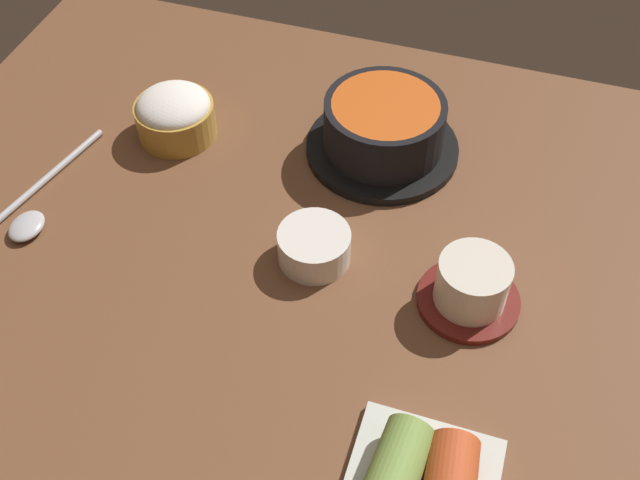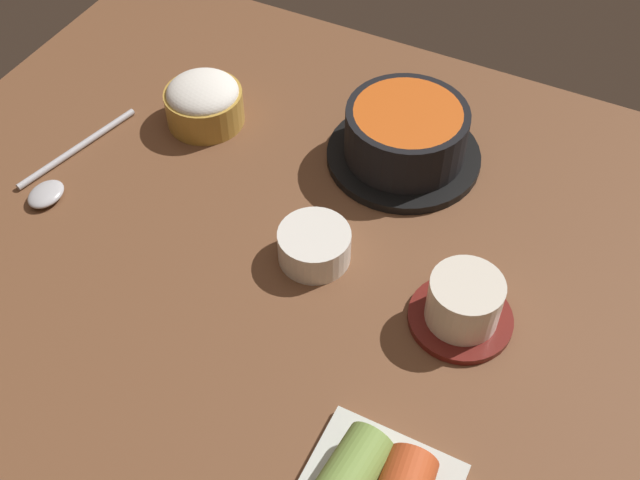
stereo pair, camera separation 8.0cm
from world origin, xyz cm
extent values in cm
cube|color=brown|center=(0.00, 0.00, 1.00)|extent=(100.00, 76.00, 2.00)
cylinder|color=black|center=(4.03, 16.26, 2.54)|extent=(18.42, 18.42, 1.09)
cylinder|color=black|center=(4.03, 16.26, 6.22)|extent=(14.28, 14.28, 6.26)
cylinder|color=#D15619|center=(4.03, 16.26, 9.05)|extent=(12.57, 12.57, 0.60)
cylinder|color=#B78C38|center=(-20.92, 11.68, 4.21)|extent=(9.68, 9.68, 4.43)
ellipsoid|color=white|center=(-20.92, 11.68, 6.43)|extent=(8.91, 8.91, 3.39)
cylinder|color=maroon|center=(18.19, -2.94, 2.40)|extent=(10.54, 10.54, 0.80)
cylinder|color=silver|center=(18.19, -2.94, 5.40)|extent=(7.31, 7.31, 5.19)
cylinder|color=#C6D18C|center=(18.19, -2.94, 7.69)|extent=(6.21, 6.21, 0.40)
cylinder|color=white|center=(1.38, -2.12, 3.89)|extent=(7.78, 7.78, 3.78)
cylinder|color=brown|center=(1.38, -2.12, 5.48)|extent=(6.38, 6.38, 0.50)
cylinder|color=#7A9E47|center=(15.75, -23.85, 5.19)|extent=(5.08, 8.03, 4.38)
cylinder|color=#B7B7BC|center=(-31.90, 0.44, 2.40)|extent=(4.64, 17.30, 0.80)
ellipsoid|color=#B7B7BC|center=(-29.97, -8.12, 2.72)|extent=(3.60, 4.68, 1.26)
camera|label=1|loc=(17.93, -51.59, 65.83)|focal=43.10mm
camera|label=2|loc=(25.34, -48.56, 65.83)|focal=43.10mm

